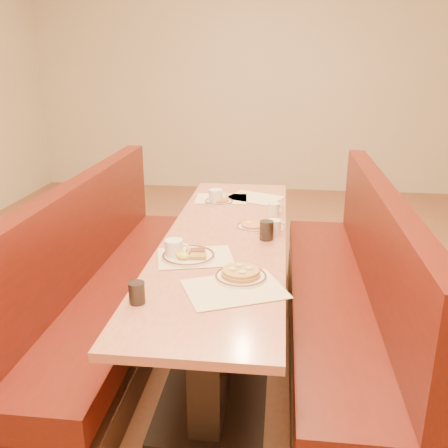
# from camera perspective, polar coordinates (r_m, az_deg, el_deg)

# --- Properties ---
(ground) EXTENTS (8.00, 8.00, 0.00)m
(ground) POSITION_cam_1_polar(r_m,az_deg,el_deg) (3.25, 0.14, -13.95)
(ground) COLOR #9E6647
(ground) RESTS_ON ground
(room_envelope) EXTENTS (6.04, 8.04, 2.82)m
(room_envelope) POSITION_cam_1_polar(r_m,az_deg,el_deg) (2.74, 0.18, 22.46)
(room_envelope) COLOR beige
(room_envelope) RESTS_ON ground
(diner_table) EXTENTS (0.70, 2.50, 0.75)m
(diner_table) POSITION_cam_1_polar(r_m,az_deg,el_deg) (3.06, 0.15, -8.05)
(diner_table) COLOR black
(diner_table) RESTS_ON ground
(booth_left) EXTENTS (0.55, 2.50, 1.05)m
(booth_left) POSITION_cam_1_polar(r_m,az_deg,el_deg) (3.23, -13.00, -7.37)
(booth_left) COLOR #4C3326
(booth_left) RESTS_ON ground
(booth_right) EXTENTS (0.55, 2.50, 1.05)m
(booth_right) POSITION_cam_1_polar(r_m,az_deg,el_deg) (3.08, 13.97, -8.75)
(booth_right) COLOR #4C3326
(booth_right) RESTS_ON ground
(placemat_near_left) EXTENTS (0.45, 0.38, 0.00)m
(placemat_near_left) POSITION_cam_1_polar(r_m,az_deg,el_deg) (2.62, -3.31, -3.79)
(placemat_near_left) COLOR beige
(placemat_near_left) RESTS_ON diner_table
(placemat_near_right) EXTENTS (0.53, 0.47, 0.00)m
(placemat_near_right) POSITION_cam_1_polar(r_m,az_deg,el_deg) (2.27, 1.20, -7.42)
(placemat_near_right) COLOR beige
(placemat_near_right) RESTS_ON diner_table
(placemat_far_left) EXTENTS (0.39, 0.31, 0.00)m
(placemat_far_left) POSITION_cam_1_polar(r_m,az_deg,el_deg) (3.66, -0.31, 2.91)
(placemat_far_left) COLOR beige
(placemat_far_left) RESTS_ON diner_table
(placemat_far_right) EXTENTS (0.46, 0.41, 0.00)m
(placemat_far_right) POSITION_cam_1_polar(r_m,az_deg,el_deg) (3.70, 3.50, 3.03)
(placemat_far_right) COLOR beige
(placemat_far_right) RESTS_ON diner_table
(pancake_plate) EXTENTS (0.25, 0.25, 0.06)m
(pancake_plate) POSITION_cam_1_polar(r_m,az_deg,el_deg) (2.37, 1.93, -5.83)
(pancake_plate) COLOR white
(pancake_plate) RESTS_ON diner_table
(eggs_plate) EXTENTS (0.28, 0.28, 0.06)m
(eggs_plate) POSITION_cam_1_polar(r_m,az_deg,el_deg) (2.61, -4.17, -3.59)
(eggs_plate) COLOR white
(eggs_plate) RESTS_ON diner_table
(extra_plate_mid) EXTENTS (0.20, 0.20, 0.04)m
(extra_plate_mid) POSITION_cam_1_polar(r_m,az_deg,el_deg) (3.04, 3.29, -0.28)
(extra_plate_mid) COLOR white
(extra_plate_mid) RESTS_ON diner_table
(extra_plate_far) EXTENTS (0.20, 0.20, 0.04)m
(extra_plate_far) POSITION_cam_1_polar(r_m,az_deg,el_deg) (3.57, -0.59, 2.64)
(extra_plate_far) COLOR white
(extra_plate_far) RESTS_ON diner_table
(coffee_mug_a) EXTENTS (0.11, 0.08, 0.09)m
(coffee_mug_a) POSITION_cam_1_polar(r_m,az_deg,el_deg) (2.95, 5.80, -0.32)
(coffee_mug_a) COLOR white
(coffee_mug_a) RESTS_ON diner_table
(coffee_mug_b) EXTENTS (0.13, 0.09, 0.10)m
(coffee_mug_b) POSITION_cam_1_polar(r_m,az_deg,el_deg) (2.60, -5.64, -2.85)
(coffee_mug_b) COLOR white
(coffee_mug_b) RESTS_ON diner_table
(coffee_mug_c) EXTENTS (0.11, 0.08, 0.08)m
(coffee_mug_c) POSITION_cam_1_polar(r_m,az_deg,el_deg) (3.30, 5.75, 1.72)
(coffee_mug_c) COLOR white
(coffee_mug_c) RESTS_ON diner_table
(coffee_mug_d) EXTENTS (0.14, 0.10, 0.10)m
(coffee_mug_d) POSITION_cam_1_polar(r_m,az_deg,el_deg) (3.54, -0.88, 3.17)
(coffee_mug_d) COLOR white
(coffee_mug_d) RESTS_ON diner_table
(soda_tumbler_near) EXTENTS (0.07, 0.07, 0.10)m
(soda_tumbler_near) POSITION_cam_1_polar(r_m,az_deg,el_deg) (2.17, -9.93, -7.76)
(soda_tumbler_near) COLOR black
(soda_tumbler_near) RESTS_ON diner_table
(soda_tumbler_mid) EXTENTS (0.08, 0.08, 0.11)m
(soda_tumbler_mid) POSITION_cam_1_polar(r_m,az_deg,el_deg) (2.86, 4.88, -0.72)
(soda_tumbler_mid) COLOR black
(soda_tumbler_mid) RESTS_ON diner_table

